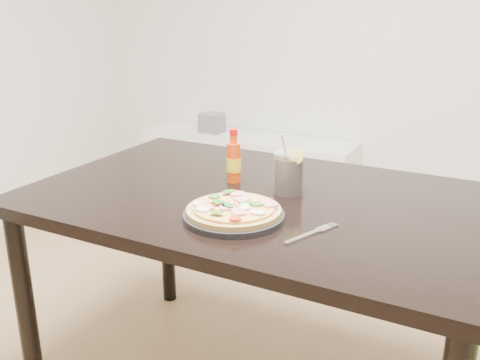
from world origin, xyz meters
The scene contains 8 objects.
dining_table centered at (0.04, 0.50, 0.67)m, with size 1.40×0.90×0.75m.
plate centered at (0.07, 0.29, 0.76)m, with size 0.28×0.28×0.02m, color black.
pizza centered at (0.07, 0.28, 0.78)m, with size 0.26×0.26×0.03m.
hot_sauce_bottle centered at (-0.08, 0.56, 0.82)m, with size 0.05×0.05×0.18m.
cola_cup centered at (0.12, 0.55, 0.81)m, with size 0.10×0.10×0.19m.
fork centered at (0.30, 0.29, 0.75)m, with size 0.09×0.18×0.00m.
media_console centered at (-0.80, 2.07, 0.25)m, with size 1.40×0.34×0.50m, color white.
cd_stack centered at (-1.05, 2.05, 0.56)m, with size 0.14×0.12×0.13m.
Camera 1 is at (0.72, -0.90, 1.31)m, focal length 40.00 mm.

